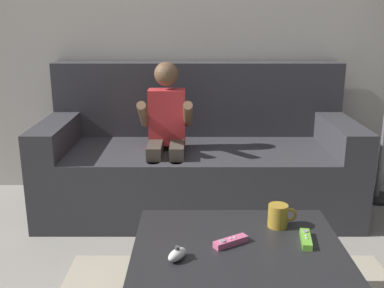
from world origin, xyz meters
TOP-DOWN VIEW (x-y plane):
  - wall_back at (0.00, 1.92)m, footprint 4.57×0.05m
  - couch at (0.21, 1.53)m, footprint 1.95×0.80m
  - person_seated_on_couch at (0.02, 1.35)m, footprint 0.31×0.39m
  - coffee_table at (0.35, 0.28)m, footprint 0.79×0.61m
  - game_remote_lime_near_edge at (0.61, 0.29)m, footprint 0.06×0.14m
  - nunchuk_white at (0.12, 0.16)m, footprint 0.09×0.10m
  - game_remote_pink_far_corner at (0.32, 0.27)m, footprint 0.14×0.10m
  - coffee_mug at (0.53, 0.42)m, footprint 0.12×0.08m

SIDE VIEW (x-z plane):
  - couch at x=0.21m, z-range -0.15..0.77m
  - coffee_table at x=0.35m, z-range 0.16..0.54m
  - game_remote_lime_near_edge at x=0.61m, z-range 0.39..0.41m
  - game_remote_pink_far_corner at x=0.32m, z-range 0.39..0.41m
  - nunchuk_white at x=0.12m, z-range 0.38..0.43m
  - coffee_mug at x=0.53m, z-range 0.39..0.48m
  - person_seated_on_couch at x=0.02m, z-range 0.07..1.03m
  - wall_back at x=0.00m, z-range 0.00..2.50m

